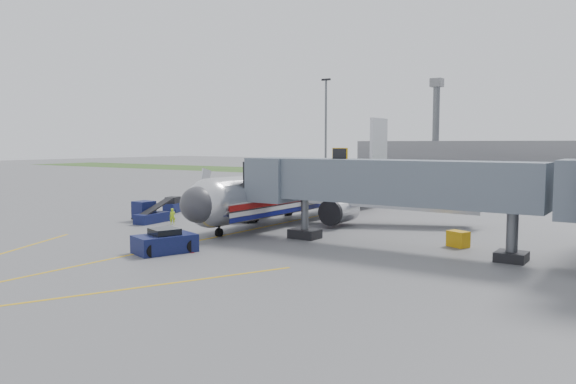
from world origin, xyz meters
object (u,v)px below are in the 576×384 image
Objects in this scene: airliner at (309,191)px; pushback_tug at (165,242)px; belt_loader at (153,217)px; ramp_worker at (173,216)px; baggage_tug at (173,206)px.

airliner is 20.26m from pushback_tug.
ramp_worker is (2.43, 0.12, 0.22)m from belt_loader.
pushback_tug is (1.24, -20.12, -1.97)m from airliner.
belt_loader is (3.98, -6.44, -0.21)m from baggage_tug.
pushback_tug is 21.84m from baggage_tug.
airliner is 13.64× the size of baggage_tug.
ramp_worker is at bearing 2.78° from belt_loader.
baggage_tug is at bearing 134.20° from pushback_tug.
baggage_tug is at bearing 121.76° from belt_loader.
pushback_tug is 1.69× the size of baggage_tug.
airliner is 14.95m from belt_loader.
belt_loader reaches higher than ramp_worker.
baggage_tug reaches higher than pushback_tug.
belt_loader is at bearing -132.55° from airliner.
airliner is at bearing 47.45° from belt_loader.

